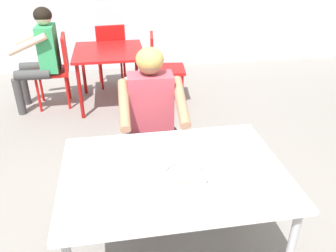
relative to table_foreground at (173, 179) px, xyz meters
name	(u,v)px	position (x,y,z in m)	size (l,w,h in m)	color
table_foreground	(173,179)	(0.00, 0.00, 0.00)	(1.27, 0.90, 0.72)	silver
thali_tray	(189,176)	(0.07, -0.09, 0.08)	(0.29, 0.29, 0.03)	#B7BABF
drinking_cup	(252,148)	(0.50, 0.08, 0.11)	(0.07, 0.07, 0.09)	white
chair_foreground	(150,124)	(-0.03, 0.96, -0.15)	(0.41, 0.45, 0.89)	silver
diner_foreground	(152,114)	(-0.03, 0.73, 0.06)	(0.50, 0.56, 1.21)	black
table_background_red	(109,57)	(-0.34, 2.59, -0.04)	(0.84, 0.89, 0.70)	#B71414
chair_red_left	(57,66)	(-0.98, 2.65, -0.14)	(0.45, 0.43, 0.89)	red
chair_red_right	(161,64)	(0.31, 2.56, -0.16)	(0.47, 0.47, 0.87)	red
chair_red_far	(111,51)	(-0.31, 3.16, -0.14)	(0.44, 0.44, 0.90)	#A91413
patron_background	(41,51)	(-1.13, 2.59, 0.07)	(0.55, 0.49, 1.23)	#3D3D3D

